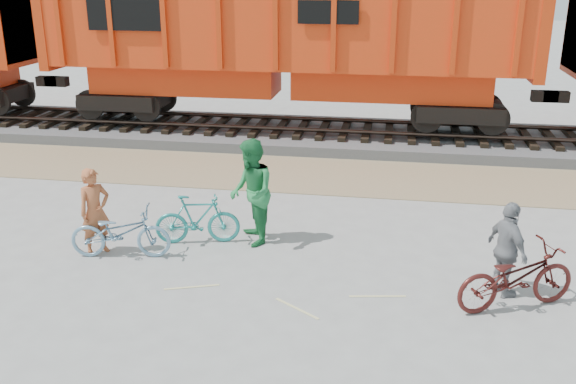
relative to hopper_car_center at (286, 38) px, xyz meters
name	(u,v)px	position (x,y,z in m)	size (l,w,h in m)	color
ground	(262,270)	(1.16, -9.00, -3.01)	(120.00, 120.00, 0.00)	#9E9E99
gravel_strip	(307,174)	(1.16, -3.50, -3.00)	(120.00, 3.00, 0.02)	#9D8461
ballast_bed	(323,135)	(1.16, 0.00, -2.86)	(120.00, 4.00, 0.30)	slate
track	(324,125)	(1.16, 0.00, -2.53)	(120.00, 2.60, 0.24)	black
hopper_car_center	(286,38)	(0.00, 0.00, 0.00)	(14.00, 3.13, 4.65)	black
bicycle_blue	(120,232)	(-1.44, -8.86, -2.54)	(0.62, 1.78, 0.94)	#6D96B1
bicycle_teal	(197,219)	(-0.27, -8.04, -2.53)	(0.45, 1.59, 0.95)	teal
bicycle_maroon	(516,277)	(5.21, -9.59, -2.49)	(0.68, 1.95, 1.03)	#481714
person_solo	(95,211)	(-1.94, -8.76, -2.21)	(0.58, 0.38, 1.60)	#AB5832
person_man	(251,192)	(0.73, -7.84, -2.01)	(0.97, 0.76, 2.00)	#237C40
person_woman	(507,250)	(5.11, -9.19, -2.23)	(0.91, 0.38, 1.56)	gray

